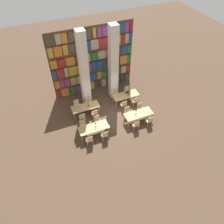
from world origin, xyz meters
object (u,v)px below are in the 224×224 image
object	(u,v)px
desk_lamp_2	(88,103)
chair_1	(83,125)
chair_14	(135,101)
pillar_left	(84,70)
chair_10	(95,113)
desk_lamp_0	(96,124)
chair_0	(89,140)
chair_6	(149,121)
chair_13	(116,94)
chair_15	(127,91)
chair_3	(98,121)
chair_11	(89,102)
reading_table_1	(138,114)
chair_9	(77,105)
laptop	(127,92)
chair_4	(136,125)
desk_lamp_3	(129,92)
chair_2	(105,135)
reading_table_2	(85,107)
desk_lamp_1	(136,111)
chair_7	(140,108)
reading_table_3	(126,96)
chair_5	(127,112)
chair_8	(82,117)
pillar_center	(113,64)
chair_12	(124,104)
reading_table_0	(94,128)

from	to	relation	value
desk_lamp_2	chair_1	bearing A→B (deg)	-121.27
chair_14	desk_lamp_2	bearing A→B (deg)	170.17
pillar_left	chair_10	bearing A→B (deg)	-90.29
chair_1	desk_lamp_2	size ratio (longest dim) A/B	1.83
pillar_left	desk_lamp_0	xyz separation A→B (m)	(-0.45, -3.47, -2.00)
chair_0	chair_6	xyz separation A→B (m)	(4.52, 0.01, 0.00)
chair_13	chair_15	distance (m)	0.97
chair_3	chair_11	distance (m)	2.20
chair_3	reading_table_1	bearing A→B (deg)	166.53
chair_9	laptop	xyz separation A→B (m)	(4.04, -0.41, 0.29)
chair_10	laptop	size ratio (longest dim) A/B	2.74
chair_4	desk_lamp_3	size ratio (longest dim) A/B	2.06
chair_3	chair_4	bearing A→B (deg)	149.17
chair_2	reading_table_2	size ratio (longest dim) A/B	0.42
chair_11	desk_lamp_1	bearing A→B (deg)	132.47
chair_3	chair_4	xyz separation A→B (m)	(2.35, -1.40, 0.00)
chair_7	desk_lamp_0	bearing A→B (deg)	10.72
chair_0	laptop	size ratio (longest dim) A/B	2.74
chair_10	chair_11	bearing A→B (deg)	90.00
chair_7	chair_13	world-z (taller)	same
desk_lamp_0	desk_lamp_1	world-z (taller)	desk_lamp_1
pillar_left	chair_4	distance (m)	5.38
reading_table_1	reading_table_3	xyz separation A→B (m)	(0.04, 2.26, 0.00)
chair_9	reading_table_3	size ratio (longest dim) A/B	0.42
chair_3	reading_table_2	size ratio (longest dim) A/B	0.42
pillar_left	chair_13	xyz separation A→B (m)	(2.37, -0.50, -2.53)
chair_5	chair_8	bearing A→B (deg)	-13.35
desk_lamp_2	chair_14	xyz separation A→B (m)	(3.61, -0.63, -0.57)
desk_lamp_0	chair_6	bearing A→B (deg)	-10.40
chair_1	chair_13	bearing A→B (deg)	-147.29
pillar_center	chair_14	bearing A→B (deg)	-61.22
reading_table_2	chair_12	xyz separation A→B (m)	(2.88, -0.64, -0.17)
pillar_left	chair_6	size ratio (longest dim) A/B	6.85
chair_0	chair_5	xyz separation A→B (m)	(3.44, 1.43, 0.00)
chair_1	chair_7	bearing A→B (deg)	-179.84
chair_10	chair_14	distance (m)	3.35
chair_10	chair_14	xyz separation A→B (m)	(3.35, 0.06, 0.00)
reading_table_1	chair_13	bearing A→B (deg)	98.75
chair_4	desk_lamp_1	distance (m)	0.99
desk_lamp_0	reading_table_1	bearing A→B (deg)	0.19
reading_table_1	laptop	bearing A→B (deg)	84.79
reading_table_0	desk_lamp_3	distance (m)	4.33
chair_9	reading_table_3	bearing A→B (deg)	170.50
chair_3	chair_9	xyz separation A→B (m)	(-0.91, 2.20, 0.00)
chair_6	chair_9	size ratio (longest dim) A/B	1.00
chair_6	chair_8	distance (m)	4.86
chair_4	desk_lamp_3	world-z (taller)	desk_lamp_3
chair_13	desk_lamp_0	bearing A→B (deg)	46.59
reading_table_0	desk_lamp_2	distance (m)	2.25
reading_table_3	laptop	distance (m)	0.32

